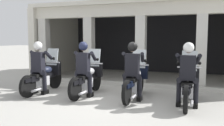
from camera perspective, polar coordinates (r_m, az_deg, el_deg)
The scene contains 11 objects.
ground_plane at distance 9.58m, azimuth 4.99°, elevation -4.33°, with size 80.00×80.00×0.00m, color #A8A59E.
station_building at distance 10.97m, azimuth 9.23°, elevation 7.06°, with size 9.38×4.18×3.08m.
kerb_strip at distance 8.63m, azimuth 5.88°, elevation -5.05°, with size 8.88×0.24×0.12m, color #B7B5AD.
motorcycle_far_left at distance 7.96m, azimuth -15.39°, elevation -2.93°, with size 0.62×2.04×1.35m.
police_officer_far_left at distance 7.68m, azimuth -16.70°, elevation 0.01°, with size 0.63×0.61×1.58m.
motorcycle_center_left at distance 7.36m, azimuth -5.59°, elevation -3.45°, with size 0.62×2.04×1.35m.
police_officer_center_left at distance 7.05m, azimuth -6.63°, elevation -0.28°, with size 0.63×0.61×1.58m.
motorcycle_center_right at distance 6.93m, azimuth 5.42°, elevation -4.03°, with size 0.62×2.04×1.35m.
police_officer_center_right at distance 6.59m, azimuth 4.83°, elevation -0.68°, with size 0.63×0.61×1.58m.
motorcycle_far_right at distance 6.55m, azimuth 17.32°, elevation -4.84°, with size 0.62×2.04×1.35m.
police_officer_far_right at distance 6.20m, azimuth 17.30°, elevation -1.32°, with size 0.63×0.61×1.58m.
Camera 1 is at (2.42, -6.12, 1.68)m, focal length 39.21 mm.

